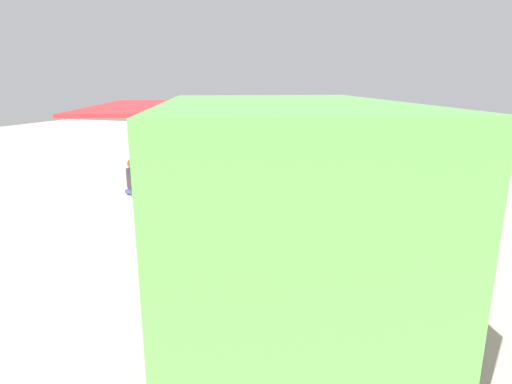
{
  "coord_description": "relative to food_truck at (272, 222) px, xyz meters",
  "views": [
    {
      "loc": [
        -5.6,
        -3.17,
        2.75
      ],
      "look_at": [
        1.75,
        -0.67,
        0.73
      ],
      "focal_mm": 30.34,
      "sensor_mm": 36.0,
      "label": 1
    }
  ],
  "objects": [
    {
      "name": "trash_bin",
      "position": [
        5.49,
        -2.41,
        -0.79
      ],
      "size": [
        0.41,
        0.41,
        0.84
      ],
      "color": "#4E4A5C",
      "rests_on": "ground_plane"
    },
    {
      "name": "food_truck",
      "position": [
        0.0,
        0.0,
        0.0
      ],
      "size": [
        5.3,
        3.89,
        2.56
      ],
      "color": "#61BD4F",
      "rests_on": "ground_plane"
    },
    {
      "name": "planter_flowering_near",
      "position": [
        5.83,
        -0.35,
        -0.76
      ],
      "size": [
        0.61,
        0.61,
        0.88
      ],
      "color": "gray",
      "rests_on": "ground_plane"
    },
    {
      "name": "person_customer",
      "position": [
        4.47,
        4.91,
        -0.86
      ],
      "size": [
        0.67,
        0.76,
        0.89
      ],
      "color": "navy",
      "rests_on": "ground_plane"
    },
    {
      "name": "ground_plane",
      "position": [
        1.2,
        1.87,
        -1.21
      ],
      "size": [
        40.0,
        40.0,
        0.0
      ],
      "primitive_type": "plane",
      "color": "#BDA89A"
    }
  ]
}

